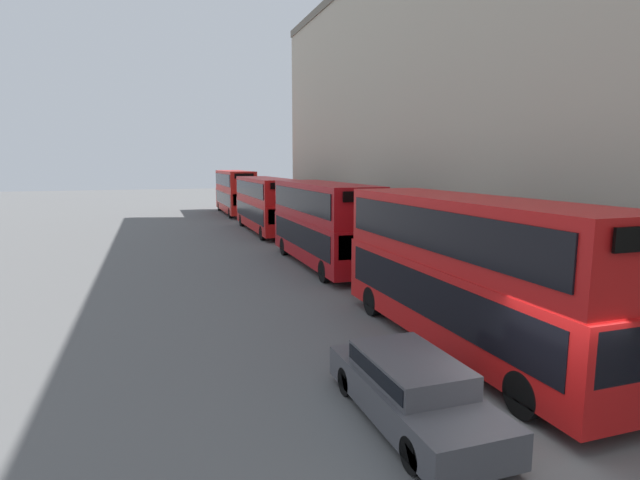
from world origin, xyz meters
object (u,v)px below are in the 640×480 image
(bus_second_in_queue, at_px, (323,220))
(bus_trailing, at_px, (235,190))
(bus_third_in_queue, at_px, (265,202))
(pedestrian, at_px, (269,211))
(car_dark_sedan, at_px, (411,387))
(bus_leading, at_px, (467,267))

(bus_second_in_queue, relative_size, bus_trailing, 0.92)
(bus_third_in_queue, height_order, pedestrian, bus_third_in_queue)
(bus_third_in_queue, xyz_separation_m, car_dark_sedan, (-3.40, -28.89, -1.57))
(pedestrian, bearing_deg, bus_second_in_queue, -95.42)
(bus_leading, height_order, car_dark_sedan, bus_leading)
(bus_third_in_queue, xyz_separation_m, bus_trailing, (0.00, 14.44, 0.17))
(bus_leading, relative_size, bus_third_in_queue, 0.94)
(bus_third_in_queue, bearing_deg, bus_second_in_queue, -90.00)
(bus_second_in_queue, distance_m, pedestrian, 21.44)
(car_dark_sedan, bearing_deg, bus_trailing, 85.51)
(bus_second_in_queue, height_order, bus_third_in_queue, bus_second_in_queue)
(bus_leading, xyz_separation_m, car_dark_sedan, (-3.40, -3.08, -1.66))
(bus_leading, xyz_separation_m, pedestrian, (2.02, 33.61, -1.52))
(bus_leading, height_order, pedestrian, bus_leading)
(car_dark_sedan, bearing_deg, bus_leading, 42.16)
(car_dark_sedan, relative_size, pedestrian, 2.59)
(bus_second_in_queue, bearing_deg, car_dark_sedan, -102.46)
(bus_second_in_queue, height_order, pedestrian, bus_second_in_queue)
(bus_second_in_queue, xyz_separation_m, pedestrian, (2.02, 21.30, -1.49))
(bus_third_in_queue, xyz_separation_m, pedestrian, (2.02, 7.80, -1.43))
(bus_second_in_queue, relative_size, bus_third_in_queue, 0.90)
(pedestrian, bearing_deg, bus_third_in_queue, -104.53)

